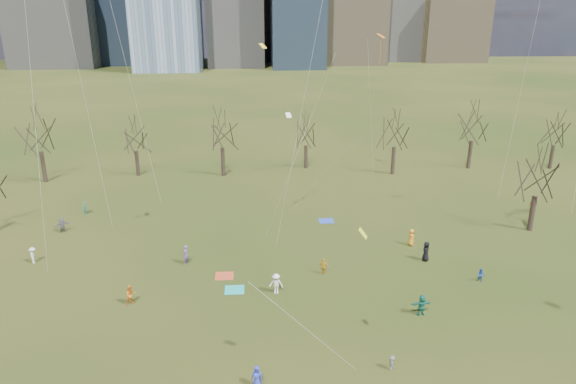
{
  "coord_description": "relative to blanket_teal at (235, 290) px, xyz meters",
  "views": [
    {
      "loc": [
        -3.19,
        -29.69,
        21.44
      ],
      "look_at": [
        0.0,
        12.0,
        7.0
      ],
      "focal_mm": 32.0,
      "sensor_mm": 36.0,
      "label": 1
    }
  ],
  "objects": [
    {
      "name": "bare_tree_row",
      "position": [
        4.66,
        29.37,
        6.1
      ],
      "size": [
        113.04,
        29.8,
        9.5
      ],
      "color": "black",
      "rests_on": "ground"
    },
    {
      "name": "blanket_navy",
      "position": [
        9.73,
        14.29,
        0.0
      ],
      "size": [
        1.6,
        1.5,
        0.03
      ],
      "primitive_type": "cube",
      "color": "#2744B9",
      "rests_on": "ground"
    },
    {
      "name": "person_5",
      "position": [
        14.14,
        -4.79,
        0.82
      ],
      "size": [
        1.6,
        0.67,
        1.67
      ],
      "primitive_type": "imported",
      "rotation": [
        0.0,
        0.0,
        3.26
      ],
      "color": "#19715D",
      "rests_on": "ground"
    },
    {
      "name": "blanket_crimson",
      "position": [
        -0.93,
        2.46,
        0.0
      ],
      "size": [
        1.6,
        1.5,
        0.03
      ],
      "primitive_type": "cube",
      "color": "#B94025",
      "rests_on": "ground"
    },
    {
      "name": "person_10",
      "position": [
        33.72,
        15.06,
        0.89
      ],
      "size": [
        1.11,
        0.55,
        1.82
      ],
      "primitive_type": "imported",
      "rotation": [
        0.0,
        0.0,
        0.11
      ],
      "color": "#B4192C",
      "rests_on": "ground"
    },
    {
      "name": "person_7",
      "position": [
        -4.5,
        5.04,
        0.9
      ],
      "size": [
        0.63,
        0.77,
        1.83
      ],
      "primitive_type": "imported",
      "rotation": [
        0.0,
        0.0,
        4.38
      ],
      "color": "#6C468C",
      "rests_on": "ground"
    },
    {
      "name": "person_15",
      "position": [
        -18.39,
        6.32,
        0.75
      ],
      "size": [
        0.87,
        1.13,
        1.53
      ],
      "primitive_type": "imported",
      "rotation": [
        0.0,
        0.0,
        1.92
      ],
      "color": "silver",
      "rests_on": "ground"
    },
    {
      "name": "blanket_teal",
      "position": [
        0.0,
        0.0,
        0.0
      ],
      "size": [
        1.6,
        1.5,
        0.03
      ],
      "primitive_type": "cube",
      "color": "teal",
      "rests_on": "ground"
    },
    {
      "name": "person_3",
      "position": [
        10.23,
        -10.85,
        0.5
      ],
      "size": [
        0.44,
        0.69,
        1.03
      ],
      "primitive_type": "imported",
      "rotation": [
        0.0,
        0.0,
        1.66
      ],
      "color": "#5A5B5F",
      "rests_on": "ground"
    },
    {
      "name": "person_0",
      "position": [
        1.64,
        -11.76,
        0.7
      ],
      "size": [
        0.77,
        0.58,
        1.44
      ],
      "primitive_type": "imported",
      "rotation": [
        0.0,
        0.0,
        6.1
      ],
      "color": "#2A35B6",
      "rests_on": "ground"
    },
    {
      "name": "person_9",
      "position": [
        3.4,
        -0.79,
        0.86
      ],
      "size": [
        1.24,
        0.86,
        1.75
      ],
      "primitive_type": "imported",
      "rotation": [
        0.0,
        0.0,
        6.08
      ],
      "color": "white",
      "rests_on": "ground"
    },
    {
      "name": "person_13",
      "position": [
        -17.3,
        18.46,
        0.73
      ],
      "size": [
        0.6,
        0.65,
        1.5
      ],
      "primitive_type": "imported",
      "rotation": [
        0.0,
        0.0,
        2.14
      ],
      "color": "#1A7966",
      "rests_on": "ground"
    },
    {
      "name": "person_11",
      "position": [
        -18.11,
        13.31,
        0.8
      ],
      "size": [
        1.55,
        1.2,
        1.64
      ],
      "primitive_type": "imported",
      "rotation": [
        0.0,
        0.0,
        0.54
      ],
      "color": "#5E5E62",
      "rests_on": "ground"
    },
    {
      "name": "person_12",
      "position": [
        17.13,
        7.43,
        0.83
      ],
      "size": [
        0.74,
        0.94,
        1.69
      ],
      "primitive_type": "imported",
      "rotation": [
        0.0,
        0.0,
        1.85
      ],
      "color": "orange",
      "rests_on": "ground"
    },
    {
      "name": "ground",
      "position": [
        4.74,
        -7.86,
        -0.01
      ],
      "size": [
        500.0,
        500.0,
        0.0
      ],
      "primitive_type": "plane",
      "color": "black",
      "rests_on": "ground"
    },
    {
      "name": "person_14",
      "position": [
        -7.99,
        -1.6,
        0.81
      ],
      "size": [
        1.02,
        0.97,
        1.66
      ],
      "primitive_type": "imported",
      "rotation": [
        0.0,
        0.0,
        0.61
      ],
      "color": "orange",
      "rests_on": "ground"
    },
    {
      "name": "person_8",
      "position": [
        20.79,
        -0.2,
        0.6
      ],
      "size": [
        0.76,
        0.75,
        1.23
      ],
      "primitive_type": "imported",
      "rotation": [
        0.0,
        0.0,
        5.55
      ],
      "color": "#234E9B",
      "rests_on": "ground"
    },
    {
      "name": "kites_airborne",
      "position": [
        10.62,
        7.11,
        13.48
      ],
      "size": [
        51.96,
        43.58,
        27.36
      ],
      "color": "gold",
      "rests_on": "ground"
    },
    {
      "name": "person_6",
      "position": [
        17.46,
        4.05,
        0.92
      ],
      "size": [
        0.92,
        1.08,
        1.86
      ],
      "primitive_type": "imported",
      "rotation": [
        0.0,
        0.0,
        4.27
      ],
      "color": "black",
      "rests_on": "ground"
    },
    {
      "name": "person_4",
      "position": [
        7.71,
        2.17,
        0.71
      ],
      "size": [
        0.92,
        0.57,
        1.46
      ],
      "primitive_type": "imported",
      "rotation": [
        0.0,
        0.0,
        2.87
      ],
      "color": "#CB9116",
      "rests_on": "ground"
    }
  ]
}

